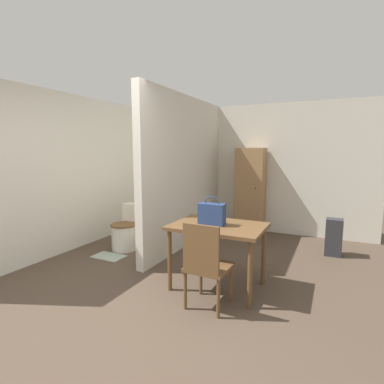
{
  "coord_description": "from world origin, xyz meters",
  "views": [
    {
      "loc": [
        1.77,
        -2.02,
        1.61
      ],
      "look_at": [
        -0.09,
        1.85,
        1.02
      ],
      "focal_mm": 28.0,
      "sensor_mm": 36.0,
      "label": 1
    }
  ],
  "objects": [
    {
      "name": "toilet",
      "position": [
        -1.28,
        1.83,
        0.29
      ],
      "size": [
        0.44,
        0.58,
        0.72
      ],
      "color": "silver",
      "rests_on": "ground_plane"
    },
    {
      "name": "handbag",
      "position": [
        0.51,
        1.13,
        0.89
      ],
      "size": [
        0.3,
        0.13,
        0.34
      ],
      "color": "navy",
      "rests_on": "dining_table"
    },
    {
      "name": "space_heater",
      "position": [
        1.81,
        2.96,
        0.29
      ],
      "size": [
        0.24,
        0.21,
        0.58
      ],
      "color": "#2D2D33",
      "rests_on": "ground_plane"
    },
    {
      "name": "bath_mat",
      "position": [
        -1.28,
        1.39,
        0.01
      ],
      "size": [
        0.48,
        0.3,
        0.01
      ],
      "color": "#99A899",
      "rests_on": "ground_plane"
    },
    {
      "name": "wooden_chair",
      "position": [
        0.65,
        0.64,
        0.48
      ],
      "size": [
        0.44,
        0.44,
        0.91
      ],
      "rotation": [
        0.0,
        0.0,
        -0.03
      ],
      "color": "brown",
      "rests_on": "ground_plane"
    },
    {
      "name": "wall_left",
      "position": [
        -2.11,
        1.94,
        1.25
      ],
      "size": [
        0.12,
        4.89,
        2.5
      ],
      "color": "beige",
      "rests_on": "ground_plane"
    },
    {
      "name": "dining_table",
      "position": [
        0.58,
        1.16,
        0.67
      ],
      "size": [
        1.06,
        0.75,
        0.76
      ],
      "color": "brown",
      "rests_on": "ground_plane"
    },
    {
      "name": "ground_plane",
      "position": [
        0.0,
        0.0,
        0.0
      ],
      "size": [
        16.0,
        16.0,
        0.0
      ],
      "primitive_type": "plane",
      "color": "#4C3D30"
    },
    {
      "name": "partition_wall",
      "position": [
        -0.51,
        2.5,
        1.25
      ],
      "size": [
        0.12,
        2.77,
        2.5
      ],
      "color": "beige",
      "rests_on": "ground_plane"
    },
    {
      "name": "wooden_cabinet",
      "position": [
        0.29,
        3.68,
        0.83
      ],
      "size": [
        0.54,
        0.4,
        1.66
      ],
      "color": "#997047",
      "rests_on": "ground_plane"
    },
    {
      "name": "wall_back",
      "position": [
        0.0,
        3.95,
        1.25
      ],
      "size": [
        5.1,
        0.12,
        2.5
      ],
      "color": "beige",
      "rests_on": "ground_plane"
    }
  ]
}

